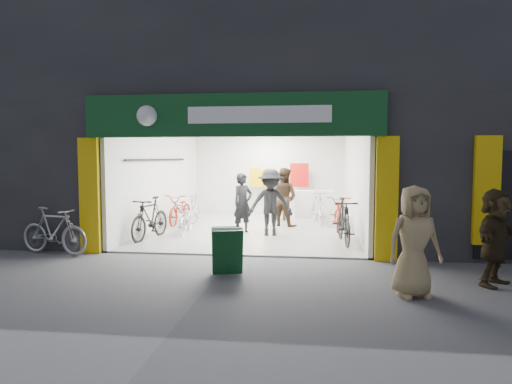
% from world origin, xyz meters
% --- Properties ---
extents(ground, '(60.00, 60.00, 0.00)m').
position_xyz_m(ground, '(0.00, 0.00, 0.00)').
color(ground, '#56565B').
rests_on(ground, ground).
extents(building, '(17.00, 10.27, 8.00)m').
position_xyz_m(building, '(0.91, 4.99, 4.31)').
color(building, '#232326').
rests_on(building, ground).
extents(bike_left_front, '(0.73, 1.69, 0.86)m').
position_xyz_m(bike_left_front, '(-1.80, 2.68, 0.43)').
color(bike_left_front, '#BBBAC0').
rests_on(bike_left_front, ground).
extents(bike_left_midfront, '(0.81, 1.94, 1.13)m').
position_xyz_m(bike_left_midfront, '(-2.50, 1.69, 0.56)').
color(bike_left_midfront, black).
rests_on(bike_left_midfront, ground).
extents(bike_left_midback, '(0.75, 1.92, 0.99)m').
position_xyz_m(bike_left_midback, '(-2.50, 4.44, 0.50)').
color(bike_left_midback, maroon).
rests_on(bike_left_midback, ground).
extents(bike_left_back, '(0.63, 1.74, 1.02)m').
position_xyz_m(bike_left_back, '(-2.09, 4.66, 0.51)').
color(bike_left_back, '#AFAFB3').
rests_on(bike_left_back, ground).
extents(bike_right_front, '(0.69, 1.95, 1.15)m').
position_xyz_m(bike_right_front, '(2.50, 1.73, 0.58)').
color(bike_right_front, black).
rests_on(bike_right_front, ground).
extents(bike_right_mid, '(0.82, 2.01, 1.03)m').
position_xyz_m(bike_right_mid, '(2.50, 3.98, 0.52)').
color(bike_right_mid, maroon).
rests_on(bike_right_mid, ground).
extents(bike_right_back, '(0.85, 1.93, 1.12)m').
position_xyz_m(bike_right_back, '(1.88, 5.15, 0.56)').
color(bike_right_back, '#A9A9AD').
rests_on(bike_right_back, ground).
extents(parked_bike, '(1.84, 0.86, 1.06)m').
position_xyz_m(parked_bike, '(-3.99, -0.30, 0.53)').
color(parked_bike, '#A5A4A9').
rests_on(parked_bike, ground).
extents(customer_a, '(0.74, 0.74, 1.72)m').
position_xyz_m(customer_a, '(-0.24, 2.95, 0.86)').
color(customer_a, black).
rests_on(customer_a, ground).
extents(customer_b, '(1.11, 1.01, 1.85)m').
position_xyz_m(customer_b, '(0.82, 4.42, 0.92)').
color(customer_b, '#332317').
rests_on(customer_b, ground).
extents(customer_c, '(1.28, 0.86, 1.85)m').
position_xyz_m(customer_c, '(0.58, 2.58, 0.93)').
color(customer_c, black).
rests_on(customer_c, ground).
extents(customer_d, '(0.98, 0.41, 1.66)m').
position_xyz_m(customer_d, '(0.65, 5.58, 0.83)').
color(customer_d, '#7C6548').
rests_on(customer_d, ground).
extents(pedestrian_near, '(0.96, 0.75, 1.73)m').
position_xyz_m(pedestrian_near, '(3.30, -2.49, 0.87)').
color(pedestrian_near, '#988358').
rests_on(pedestrian_near, ground).
extents(pedestrian_far, '(1.38, 1.46, 1.64)m').
position_xyz_m(pedestrian_far, '(4.79, -1.68, 0.82)').
color(pedestrian_far, '#322616').
rests_on(pedestrian_far, ground).
extents(sandwich_board, '(0.68, 0.69, 0.85)m').
position_xyz_m(sandwich_board, '(0.17, -1.54, 0.47)').
color(sandwich_board, '#0F3D1B').
rests_on(sandwich_board, ground).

